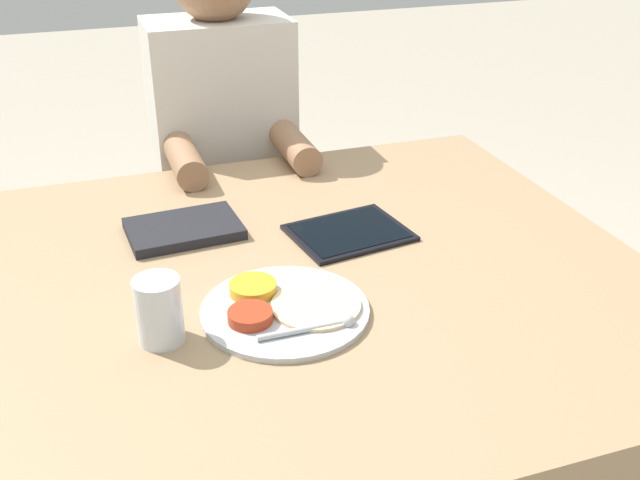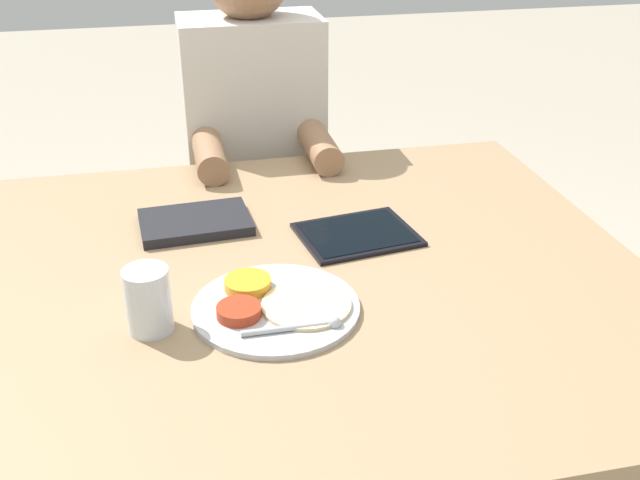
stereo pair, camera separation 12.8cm
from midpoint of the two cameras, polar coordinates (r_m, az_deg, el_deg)
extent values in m
cube|color=#9E7F5B|center=(1.53, 0.21, -15.27)|extent=(1.26, 1.08, 0.78)
cylinder|color=#B7BABF|center=(1.19, -0.32, -5.30)|extent=(0.27, 0.27, 0.01)
cylinder|color=gold|center=(1.23, -2.57, -3.45)|extent=(0.08, 0.08, 0.02)
cylinder|color=#A83319|center=(1.16, -3.07, -5.54)|extent=(0.07, 0.07, 0.02)
cylinder|color=beige|center=(1.19, 2.04, -5.06)|extent=(0.14, 0.14, 0.01)
cylinder|color=#B7BABF|center=(1.13, 0.80, -6.83)|extent=(0.14, 0.01, 0.01)
sphere|color=#B7BABF|center=(1.14, 4.31, -6.38)|extent=(0.02, 0.02, 0.02)
cube|color=silver|center=(1.46, -7.02, 1.09)|extent=(0.22, 0.16, 0.01)
cube|color=black|center=(1.46, -7.03, 1.30)|extent=(0.22, 0.16, 0.02)
cube|color=black|center=(1.42, 5.42, 0.35)|extent=(0.24, 0.20, 0.01)
cube|color=black|center=(1.42, 5.42, 0.51)|extent=(0.21, 0.18, 0.00)
cube|color=black|center=(2.19, -2.77, -6.04)|extent=(0.31, 0.22, 0.44)
cube|color=beige|center=(1.94, -3.13, 7.33)|extent=(0.34, 0.20, 0.64)
cylinder|color=#936B4C|center=(1.73, -6.34, 6.50)|extent=(0.07, 0.22, 0.07)
cylinder|color=#936B4C|center=(1.77, 2.00, 7.17)|extent=(0.07, 0.22, 0.07)
cylinder|color=silver|center=(1.14, -9.87, -4.64)|extent=(0.07, 0.07, 0.10)
camera|label=1|loc=(0.06, -87.14, 1.50)|focal=42.00mm
camera|label=2|loc=(0.06, 92.86, -1.50)|focal=42.00mm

